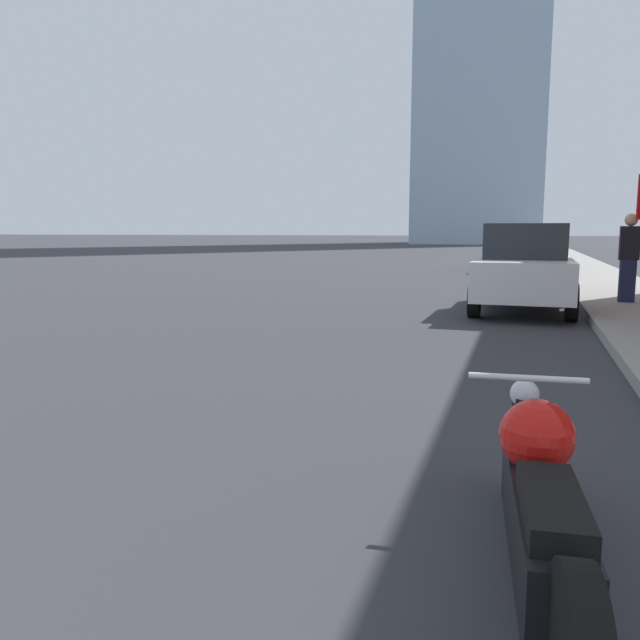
{
  "coord_description": "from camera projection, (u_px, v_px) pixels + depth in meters",
  "views": [
    {
      "loc": [
        3.78,
        1.64,
        1.56
      ],
      "look_at": [
        1.77,
        7.77,
        0.63
      ],
      "focal_mm": 35.0,
      "sensor_mm": 36.0,
      "label": 1
    }
  ],
  "objects": [
    {
      "name": "motorcycle",
      "position": [
        540.0,
        505.0,
        2.66
      ],
      "size": [
        0.62,
        2.47,
        0.8
      ],
      "rotation": [
        0.0,
        0.0,
        0.08
      ],
      "color": "black",
      "rests_on": "ground_plane"
    },
    {
      "name": "pedestrian",
      "position": [
        629.0,
        257.0,
        12.25
      ],
      "size": [
        0.36,
        0.24,
        1.73
      ],
      "color": "#1E2347",
      "rests_on": "sidewalk"
    },
    {
      "name": "parked_car_red",
      "position": [
        518.0,
        250.0,
        23.76
      ],
      "size": [
        2.12,
        4.24,
        1.69
      ],
      "rotation": [
        0.0,
        0.0,
        -0.06
      ],
      "color": "red",
      "rests_on": "ground_plane"
    },
    {
      "name": "sidewalk",
      "position": [
        565.0,
        257.0,
        35.62
      ],
      "size": [
        2.28,
        240.0,
        0.15
      ],
      "color": "gray",
      "rests_on": "ground_plane"
    },
    {
      "name": "parked_car_white",
      "position": [
        525.0,
        268.0,
        12.05
      ],
      "size": [
        1.88,
        4.07,
        1.69
      ],
      "rotation": [
        0.0,
        0.0,
        -0.02
      ],
      "color": "silver",
      "rests_on": "ground_plane"
    }
  ]
}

